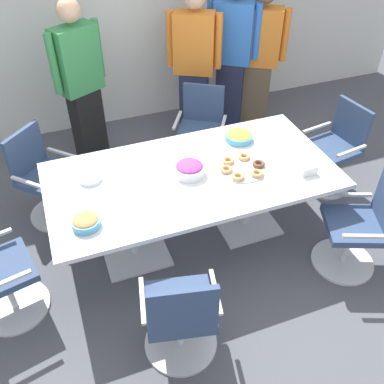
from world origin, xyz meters
name	(u,v)px	position (x,y,z in m)	size (l,w,h in m)	color
ground_plane	(192,237)	(0.00, 0.00, -0.01)	(10.00, 10.00, 0.01)	#4C4F56
back_wall	(118,7)	(0.00, 2.40, 1.40)	(8.00, 0.10, 2.80)	silver
conference_table	(192,185)	(0.00, 0.00, 0.63)	(2.40, 1.20, 0.75)	silver
office_chair_1	(181,318)	(-0.48, -1.06, 0.41)	(0.64, 0.64, 0.91)	silver
office_chair_2	(359,230)	(1.19, -0.78, 0.41)	(0.70, 0.70, 0.91)	silver
office_chair_3	(334,152)	(1.66, 0.26, 0.41)	(0.62, 0.62, 0.91)	silver
office_chair_4	(201,134)	(0.49, 1.05, 0.41)	(0.74, 0.74, 0.91)	silver
office_chair_5	(46,181)	(-1.18, 0.80, 0.41)	(0.76, 0.76, 0.91)	silver
person_standing_0	(81,83)	(-0.62, 1.63, 0.93)	(0.58, 0.39, 1.78)	black
person_standing_1	(194,65)	(0.64, 1.66, 0.92)	(0.58, 0.40, 1.75)	#232842
person_standing_2	(232,55)	(1.13, 1.71, 0.95)	(0.55, 0.43, 1.81)	#232842
person_standing_3	(259,58)	(1.44, 1.62, 0.90)	(0.57, 0.41, 1.72)	brown
snack_bowl_chips_yellow	(239,136)	(0.58, 0.33, 0.79)	(0.25, 0.25, 0.09)	#4C9EC6
snack_bowl_candy_mix	(189,169)	(-0.02, 0.00, 0.81)	(0.25, 0.25, 0.12)	white
snack_bowl_cookies	(86,222)	(-0.93, -0.31, 0.79)	(0.21, 0.21, 0.09)	#4C9EC6
donut_platter	(242,168)	(0.42, -0.09, 0.77)	(0.40, 0.39, 0.04)	white
plate_stack	(90,178)	(-0.81, 0.21, 0.77)	(0.19, 0.19, 0.04)	white
napkin_pile	(306,168)	(0.90, -0.30, 0.79)	(0.14, 0.14, 0.08)	white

